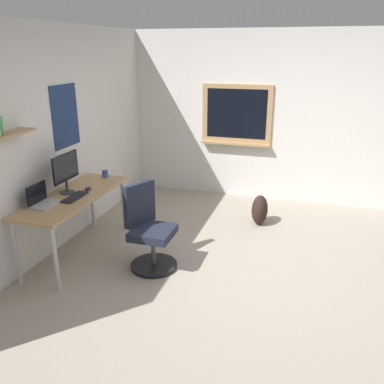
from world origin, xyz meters
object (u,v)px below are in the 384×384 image
monitor_primary (66,170)px  coffee_mug (105,174)px  desk (74,201)px  keyboard (75,197)px  computer_mouse (88,189)px  backpack (260,210)px  laptop (42,200)px  office_chair (149,232)px

monitor_primary → coffee_mug: size_ratio=5.04×
desk → monitor_primary: 0.36m
desk → keyboard: bearing=-137.8°
computer_mouse → backpack: size_ratio=0.25×
keyboard → coffee_mug: size_ratio=4.02×
coffee_mug → backpack: size_ratio=0.22×
desk → computer_mouse: (0.20, -0.07, 0.09)m
computer_mouse → coffee_mug: bearing=5.6°
coffee_mug → computer_mouse: bearing=-174.4°
desk → coffee_mug: coffee_mug is taller
computer_mouse → coffee_mug: coffee_mug is taller
laptop → computer_mouse: bearing=-20.9°
computer_mouse → keyboard: bearing=180.0°
laptop → backpack: 2.85m
keyboard → computer_mouse: 0.28m
office_chair → coffee_mug: bearing=51.3°
monitor_primary → coffee_mug: 0.71m
monitor_primary → computer_mouse: 0.34m
keyboard → coffee_mug: coffee_mug is taller
monitor_primary → keyboard: (-0.12, -0.17, -0.26)m
monitor_primary → backpack: monitor_primary is taller
desk → backpack: bearing=-52.2°
office_chair → keyboard: size_ratio=2.57×
coffee_mug → backpack: (0.79, -1.91, -0.58)m
office_chair → keyboard: bearing=94.7°
office_chair → coffee_mug: size_ratio=10.33×
desk → keyboard: keyboard is taller
desk → monitor_primary: bearing=66.7°
office_chair → monitor_primary: bearing=87.1°
desk → keyboard: 0.14m
office_chair → laptop: 1.19m
desk → keyboard: size_ratio=4.37×
office_chair → backpack: 1.83m
keyboard → backpack: size_ratio=0.89×
laptop → backpack: laptop is taller
monitor_primary → desk: bearing=-113.3°
laptop → coffee_mug: bearing=-8.8°
office_chair → backpack: (1.51, -1.01, -0.20)m
laptop → monitor_primary: 0.46m
monitor_primary → backpack: 2.62m
keyboard → coffee_mug: (0.79, 0.05, 0.04)m
laptop → coffee_mug: laptop is taller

